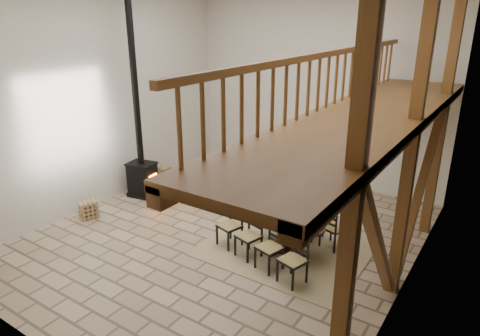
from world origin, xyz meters
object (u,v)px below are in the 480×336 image
Objects in this scene: wood_stove at (140,153)px; log_basket at (165,175)px; dining_table at (284,234)px; log_stack at (88,210)px.

wood_stove is 1.38m from log_basket.
dining_table is at bearing -17.90° from log_basket.
dining_table is 4.62m from log_basket.
log_basket is (-4.39, 1.42, -0.17)m from dining_table.
log_stack is (0.07, -2.58, 0.00)m from log_basket.
log_stack is (-4.32, -1.16, -0.17)m from dining_table.
dining_table is 0.45× the size of wood_stove.
log_basket is at bearing 177.35° from dining_table.
wood_stove is 1.83m from log_stack.
log_basket is 1.16× the size of log_stack.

